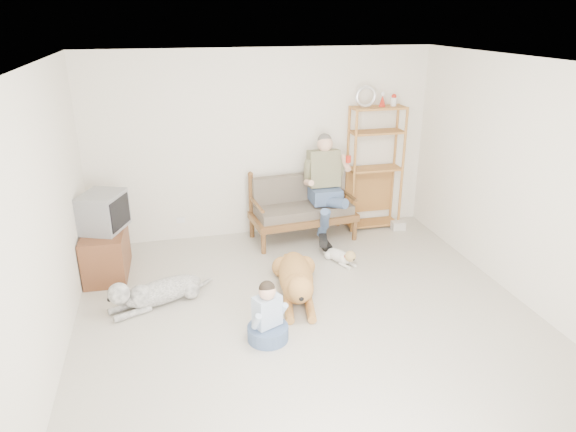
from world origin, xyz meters
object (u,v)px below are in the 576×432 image
object	(u,v)px
loveseat	(302,206)
golden_retriever	(297,280)
tv_stand	(106,252)
etagere	(375,167)

from	to	relation	value
loveseat	golden_retriever	distance (m)	1.75
tv_stand	golden_retriever	world-z (taller)	tv_stand
etagere	golden_retriever	world-z (taller)	etagere
loveseat	etagere	distance (m)	1.28
loveseat	etagere	world-z (taller)	etagere
loveseat	golden_retriever	xyz separation A→B (m)	(-0.51, -1.65, -0.28)
loveseat	tv_stand	xyz separation A→B (m)	(-2.73, -0.55, -0.19)
loveseat	etagere	xyz separation A→B (m)	(1.17, 0.15, 0.47)
tv_stand	loveseat	bearing A→B (deg)	13.29
tv_stand	golden_retriever	xyz separation A→B (m)	(2.22, -1.10, -0.10)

